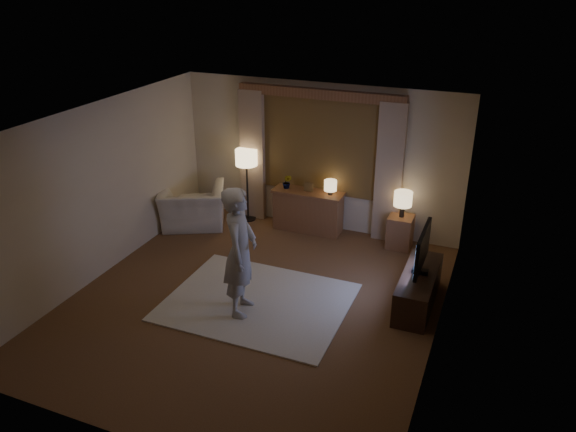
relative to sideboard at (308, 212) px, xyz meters
The scene contains 13 objects.
room 2.23m from the sideboard, 86.81° to the right, with size 5.04×5.54×2.64m.
rug 2.53m from the sideboard, 86.12° to the right, with size 2.50×2.00×0.02m, color beige.
sideboard is the anchor object (origin of this frame).
picture_frame 0.45m from the sideboard, ahead, with size 0.16×0.02×0.20m, color brown.
plant 0.64m from the sideboard, behind, with size 0.17×0.13×0.30m, color #999999.
table_lamp_sideboard 0.68m from the sideboard, ahead, with size 0.22×0.22×0.30m.
floor_lamp 1.43m from the sideboard, behind, with size 0.40×0.40×1.36m.
armchair 2.09m from the sideboard, 162.54° to the right, with size 1.14×1.00×0.74m, color beige.
side_table 1.66m from the sideboard, ahead, with size 0.40×0.40×0.56m, color brown.
table_lamp_side 1.74m from the sideboard, ahead, with size 0.30×0.30×0.44m.
tv_stand 2.83m from the sideboard, 36.78° to the right, with size 0.45×1.40×0.50m, color black.
tv 2.87m from the sideboard, 36.80° to the right, with size 0.22×0.91×0.66m.
person 2.83m from the sideboard, 88.63° to the right, with size 0.66×0.43×1.81m, color #B9B3AB.
Camera 1 is at (3.00, -6.07, 4.39)m, focal length 35.00 mm.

